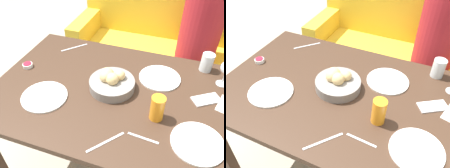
% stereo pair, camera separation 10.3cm
% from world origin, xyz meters
% --- Properties ---
extents(ground_plane, '(10.00, 10.00, 0.00)m').
position_xyz_m(ground_plane, '(0.00, 0.00, 0.00)').
color(ground_plane, '#A89E89').
extents(dining_table, '(1.48, 0.92, 0.74)m').
position_xyz_m(dining_table, '(0.00, 0.00, 0.65)').
color(dining_table, '#3D281C').
rests_on(dining_table, ground_plane).
extents(couch, '(1.69, 0.70, 0.90)m').
position_xyz_m(couch, '(0.08, 1.11, 0.32)').
color(couch, gold).
rests_on(couch, ground_plane).
extents(seated_person, '(0.33, 0.43, 1.27)m').
position_xyz_m(seated_person, '(0.36, 0.95, 0.55)').
color(seated_person, '#23232D').
rests_on(seated_person, ground_plane).
extents(bread_basket, '(0.25, 0.25, 0.12)m').
position_xyz_m(bread_basket, '(-0.08, 0.02, 0.78)').
color(bread_basket, gray).
rests_on(bread_basket, dining_table).
extents(plate_near_left, '(0.25, 0.25, 0.01)m').
position_xyz_m(plate_near_left, '(-0.40, -0.17, 0.74)').
color(plate_near_left, white).
rests_on(plate_near_left, dining_table).
extents(plate_near_right, '(0.24, 0.24, 0.01)m').
position_xyz_m(plate_near_right, '(0.41, -0.21, 0.74)').
color(plate_near_right, white).
rests_on(plate_near_right, dining_table).
extents(plate_far_center, '(0.24, 0.24, 0.01)m').
position_xyz_m(plate_far_center, '(0.16, 0.19, 0.74)').
color(plate_far_center, white).
rests_on(plate_far_center, dining_table).
extents(juice_glass, '(0.07, 0.07, 0.13)m').
position_xyz_m(juice_glass, '(0.20, -0.12, 0.80)').
color(juice_glass, orange).
rests_on(juice_glass, dining_table).
extents(water_tumbler, '(0.07, 0.07, 0.11)m').
position_xyz_m(water_tumbler, '(0.41, 0.37, 0.79)').
color(water_tumbler, silver).
rests_on(water_tumbler, dining_table).
extents(jam_bowl_berry, '(0.06, 0.06, 0.03)m').
position_xyz_m(jam_bowl_berry, '(-0.65, 0.03, 0.75)').
color(jam_bowl_berry, white).
rests_on(jam_bowl_berry, dining_table).
extents(fork_silver, '(0.13, 0.16, 0.00)m').
position_xyz_m(fork_silver, '(0.02, -0.34, 0.74)').
color(fork_silver, '#B7B7BC').
rests_on(fork_silver, dining_table).
extents(knife_silver, '(0.14, 0.15, 0.00)m').
position_xyz_m(knife_silver, '(-0.47, 0.34, 0.74)').
color(knife_silver, '#B7B7BC').
rests_on(knife_silver, dining_table).
extents(spoon_coffee, '(0.15, 0.02, 0.00)m').
position_xyz_m(spoon_coffee, '(0.17, -0.26, 0.74)').
color(spoon_coffee, '#B7B7BC').
rests_on(spoon_coffee, dining_table).
extents(cell_phone, '(0.17, 0.14, 0.01)m').
position_xyz_m(cell_phone, '(0.43, 0.09, 0.74)').
color(cell_phone, silver).
rests_on(cell_phone, dining_table).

